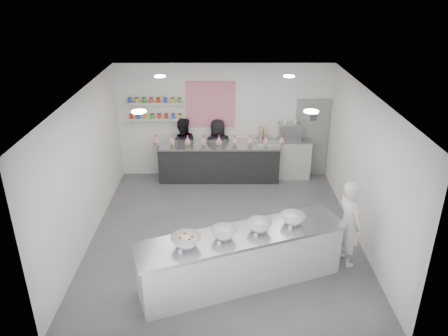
# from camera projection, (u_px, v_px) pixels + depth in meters

# --- Properties ---
(floor) EXTENTS (6.00, 6.00, 0.00)m
(floor) POSITION_uv_depth(u_px,v_px,m) (225.00, 234.00, 9.22)
(floor) COLOR #515156
(floor) RESTS_ON ground
(ceiling) EXTENTS (6.00, 6.00, 0.00)m
(ceiling) POSITION_uv_depth(u_px,v_px,m) (225.00, 94.00, 7.98)
(ceiling) COLOR white
(ceiling) RESTS_ON floor
(back_wall) EXTENTS (5.50, 0.00, 5.50)m
(back_wall) POSITION_uv_depth(u_px,v_px,m) (224.00, 121.00, 11.33)
(back_wall) COLOR white
(back_wall) RESTS_ON floor
(left_wall) EXTENTS (0.00, 6.00, 6.00)m
(left_wall) POSITION_uv_depth(u_px,v_px,m) (85.00, 169.00, 8.59)
(left_wall) COLOR white
(left_wall) RESTS_ON floor
(right_wall) EXTENTS (0.00, 6.00, 6.00)m
(right_wall) POSITION_uv_depth(u_px,v_px,m) (364.00, 169.00, 8.60)
(right_wall) COLOR white
(right_wall) RESTS_ON floor
(back_door) EXTENTS (0.88, 0.04, 2.10)m
(back_door) POSITION_uv_depth(u_px,v_px,m) (311.00, 138.00, 11.49)
(back_door) COLOR gray
(back_door) RESTS_ON floor
(pattern_panel) EXTENTS (1.25, 0.03, 1.20)m
(pattern_panel) POSITION_uv_depth(u_px,v_px,m) (211.00, 105.00, 11.12)
(pattern_panel) COLOR #D01146
(pattern_panel) RESTS_ON back_wall
(jar_shelf_lower) EXTENTS (1.45, 0.22, 0.04)m
(jar_shelf_lower) POSITION_uv_depth(u_px,v_px,m) (156.00, 119.00, 11.19)
(jar_shelf_lower) COLOR silver
(jar_shelf_lower) RESTS_ON back_wall
(jar_shelf_upper) EXTENTS (1.45, 0.22, 0.04)m
(jar_shelf_upper) POSITION_uv_depth(u_px,v_px,m) (155.00, 103.00, 11.02)
(jar_shelf_upper) COLOR silver
(jar_shelf_upper) RESTS_ON back_wall
(preserve_jars) EXTENTS (1.45, 0.10, 0.56)m
(preserve_jars) POSITION_uv_depth(u_px,v_px,m) (155.00, 108.00, 11.06)
(preserve_jars) COLOR red
(preserve_jars) RESTS_ON jar_shelf_lower
(downlight_0) EXTENTS (0.24, 0.24, 0.02)m
(downlight_0) POSITION_uv_depth(u_px,v_px,m) (139.00, 112.00, 7.07)
(downlight_0) COLOR white
(downlight_0) RESTS_ON ceiling
(downlight_1) EXTENTS (0.24, 0.24, 0.02)m
(downlight_1) POSITION_uv_depth(u_px,v_px,m) (311.00, 111.00, 7.08)
(downlight_1) COLOR white
(downlight_1) RESTS_ON ceiling
(downlight_2) EXTENTS (0.24, 0.24, 0.02)m
(downlight_2) POSITION_uv_depth(u_px,v_px,m) (160.00, 76.00, 9.44)
(downlight_2) COLOR white
(downlight_2) RESTS_ON ceiling
(downlight_3) EXTENTS (0.24, 0.24, 0.02)m
(downlight_3) POSITION_uv_depth(u_px,v_px,m) (289.00, 76.00, 9.45)
(downlight_3) COLOR white
(downlight_3) RESTS_ON ceiling
(prep_counter) EXTENTS (3.73, 2.07, 1.00)m
(prep_counter) POSITION_uv_depth(u_px,v_px,m) (241.00, 259.00, 7.58)
(prep_counter) COLOR silver
(prep_counter) RESTS_ON floor
(back_bar) EXTENTS (3.15, 0.59, 0.98)m
(back_bar) POSITION_uv_depth(u_px,v_px,m) (219.00, 163.00, 11.38)
(back_bar) COLOR black
(back_bar) RESTS_ON floor
(sneeze_guard) EXTENTS (3.10, 0.03, 0.27)m
(sneeze_guard) POSITION_uv_depth(u_px,v_px,m) (219.00, 145.00, 10.88)
(sneeze_guard) COLOR white
(sneeze_guard) RESTS_ON back_bar
(espresso_ledge) EXTENTS (1.44, 0.46, 1.07)m
(espresso_ledge) POSITION_uv_depth(u_px,v_px,m) (283.00, 159.00, 11.53)
(espresso_ledge) COLOR silver
(espresso_ledge) RESTS_ON floor
(espresso_machine) EXTENTS (0.56, 0.39, 0.43)m
(espresso_machine) POSITION_uv_depth(u_px,v_px,m) (289.00, 132.00, 11.22)
(espresso_machine) COLOR #93969E
(espresso_machine) RESTS_ON espresso_ledge
(cup_stacks) EXTENTS (0.24, 0.24, 0.31)m
(cup_stacks) POSITION_uv_depth(u_px,v_px,m) (263.00, 134.00, 11.25)
(cup_stacks) COLOR tan
(cup_stacks) RESTS_ON espresso_ledge
(prep_bowls) EXTENTS (2.42, 1.34, 0.17)m
(prep_bowls) POSITION_uv_depth(u_px,v_px,m) (242.00, 230.00, 7.33)
(prep_bowls) COLOR white
(prep_bowls) RESTS_ON prep_counter
(label_cards) EXTENTS (2.01, 0.04, 0.07)m
(label_cards) POSITION_uv_depth(u_px,v_px,m) (231.00, 250.00, 6.90)
(label_cards) COLOR white
(label_cards) RESTS_ON prep_counter
(cookie_bags) EXTENTS (3.36, 0.18, 0.28)m
(cookie_bags) POSITION_uv_depth(u_px,v_px,m) (219.00, 141.00, 11.12)
(cookie_bags) COLOR #F296D8
(cookie_bags) RESTS_ON back_bar
(woman_prep) EXTENTS (0.61, 0.73, 1.70)m
(woman_prep) POSITION_uv_depth(u_px,v_px,m) (349.00, 223.00, 7.99)
(woman_prep) COLOR silver
(woman_prep) RESTS_ON floor
(staff_left) EXTENTS (0.84, 0.68, 1.64)m
(staff_left) POSITION_uv_depth(u_px,v_px,m) (183.00, 148.00, 11.47)
(staff_left) COLOR black
(staff_left) RESTS_ON floor
(staff_right) EXTENTS (0.87, 0.66, 1.59)m
(staff_right) POSITION_uv_depth(u_px,v_px,m) (218.00, 149.00, 11.48)
(staff_right) COLOR black
(staff_right) RESTS_ON floor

